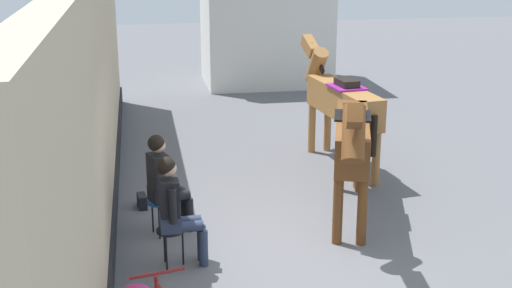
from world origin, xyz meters
TOP-DOWN VIEW (x-y plane):
  - ground_plane at (0.00, 3.00)m, footprint 40.00×40.00m
  - pub_facade_wall at (-2.55, 1.50)m, footprint 0.34×14.00m
  - distant_cottage at (1.40, 10.13)m, footprint 3.40×2.60m
  - seated_visitor_near at (-1.62, -0.21)m, footprint 0.61×0.49m
  - seated_visitor_far at (-1.71, 0.75)m, footprint 0.61×0.49m
  - saddled_horse_near at (0.87, 0.83)m, footprint 1.16×2.90m
  - saddled_horse_far at (1.37, 3.10)m, footprint 0.73×2.99m
  - satchel_bag at (-2.01, 1.72)m, footprint 0.15×0.29m

SIDE VIEW (x-z plane):
  - ground_plane at x=0.00m, z-range 0.00..0.00m
  - satchel_bag at x=-2.01m, z-range 0.00..0.20m
  - seated_visitor_near at x=-1.62m, z-range 0.08..1.47m
  - seated_visitor_far at x=-1.71m, z-range 0.08..1.47m
  - saddled_horse_near at x=0.87m, z-range 0.13..2.19m
  - saddled_horse_far at x=1.37m, z-range 0.13..2.19m
  - pub_facade_wall at x=-2.55m, z-range -0.16..3.24m
  - distant_cottage at x=1.40m, z-range 0.05..3.55m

